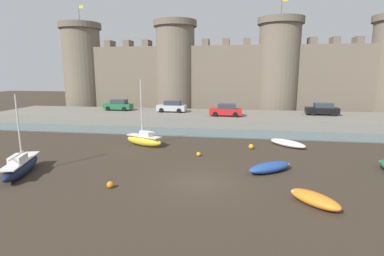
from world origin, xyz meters
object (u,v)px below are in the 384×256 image
(mooring_buoy_off_centre, at_px, (251,147))
(car_quay_west, at_px, (226,110))
(sailboat_midflat_left, at_px, (144,140))
(sailboat_near_channel_right, at_px, (21,166))
(mooring_buoy_near_channel, at_px, (110,185))
(car_quay_centre_west, at_px, (118,105))
(mooring_buoy_near_shore, at_px, (199,154))
(rowboat_foreground_left, at_px, (288,143))
(car_quay_centre_east, at_px, (172,107))
(car_quay_east, at_px, (322,109))
(rowboat_near_channel_left, at_px, (270,167))
(rowboat_foreground_right, at_px, (315,199))

(mooring_buoy_off_centre, xyz_separation_m, car_quay_west, (-2.85, 11.77, 1.80))
(sailboat_midflat_left, relative_size, sailboat_near_channel_right, 1.14)
(sailboat_midflat_left, relative_size, mooring_buoy_near_channel, 14.91)
(car_quay_centre_west, bearing_deg, mooring_buoy_near_shore, -51.49)
(rowboat_foreground_left, distance_m, sailboat_near_channel_right, 22.13)
(sailboat_near_channel_right, distance_m, mooring_buoy_near_shore, 13.04)
(car_quay_centre_east, height_order, car_quay_centre_west, same)
(rowboat_foreground_left, height_order, car_quay_centre_east, car_quay_centre_east)
(sailboat_near_channel_right, xyz_separation_m, car_quay_east, (25.53, 24.17, 1.42))
(rowboat_near_channel_left, bearing_deg, car_quay_west, 102.25)
(rowboat_near_channel_left, distance_m, car_quay_west, 18.53)
(sailboat_near_channel_right, height_order, mooring_buoy_off_centre, sailboat_near_channel_right)
(rowboat_foreground_left, bearing_deg, sailboat_near_channel_right, -150.23)
(car_quay_centre_west, bearing_deg, sailboat_near_channel_right, -82.67)
(sailboat_midflat_left, xyz_separation_m, car_quay_centre_east, (-0.66, 14.86, 1.43))
(mooring_buoy_near_channel, bearing_deg, car_quay_centre_east, 94.26)
(car_quay_west, height_order, car_quay_centre_west, same)
(mooring_buoy_off_centre, distance_m, car_quay_east, 17.73)
(rowboat_foreground_right, distance_m, mooring_buoy_near_channel, 11.69)
(rowboat_near_channel_left, xyz_separation_m, mooring_buoy_near_shore, (-5.49, 3.17, -0.19))
(sailboat_near_channel_right, xyz_separation_m, mooring_buoy_off_centre, (15.79, 9.47, -0.38))
(car_quay_centre_west, bearing_deg, car_quay_east, -0.94)
(mooring_buoy_near_shore, bearing_deg, mooring_buoy_near_channel, -119.60)
(rowboat_near_channel_left, xyz_separation_m, mooring_buoy_off_centre, (-1.07, 6.27, -0.14))
(rowboat_foreground_right, distance_m, mooring_buoy_near_shore, 11.01)
(mooring_buoy_off_centre, relative_size, car_quay_centre_west, 0.11)
(car_quay_west, bearing_deg, sailboat_midflat_left, -120.62)
(mooring_buoy_off_centre, bearing_deg, rowboat_foreground_right, -75.72)
(rowboat_foreground_right, height_order, mooring_buoy_off_centre, rowboat_foreground_right)
(rowboat_near_channel_left, height_order, car_quay_west, car_quay_west)
(mooring_buoy_near_shore, xyz_separation_m, car_quay_west, (1.57, 14.86, 1.85))
(rowboat_foreground_right, relative_size, car_quay_centre_east, 0.71)
(car_quay_east, bearing_deg, rowboat_foreground_left, -115.62)
(car_quay_west, relative_size, car_quay_centre_west, 1.00)
(mooring_buoy_near_channel, relative_size, car_quay_centre_east, 0.10)
(rowboat_foreground_left, bearing_deg, rowboat_near_channel_left, -106.80)
(car_quay_east, distance_m, car_quay_centre_west, 28.70)
(mooring_buoy_off_centre, distance_m, car_quay_centre_west, 24.35)
(sailboat_near_channel_right, bearing_deg, mooring_buoy_near_shore, 29.28)
(sailboat_midflat_left, relative_size, car_quay_centre_east, 1.51)
(mooring_buoy_near_shore, relative_size, car_quay_east, 0.09)
(sailboat_near_channel_right, bearing_deg, car_quay_east, 43.43)
(car_quay_centre_east, bearing_deg, car_quay_east, 0.52)
(car_quay_centre_west, bearing_deg, rowboat_foreground_left, -31.39)
(rowboat_foreground_right, bearing_deg, rowboat_foreground_left, 87.62)
(mooring_buoy_near_channel, relative_size, mooring_buoy_off_centre, 0.92)
(mooring_buoy_near_channel, xyz_separation_m, car_quay_centre_west, (-10.17, 25.95, 1.82))
(mooring_buoy_off_centre, distance_m, mooring_buoy_near_shore, 5.40)
(rowboat_foreground_left, distance_m, car_quay_centre_west, 26.27)
(rowboat_near_channel_left, distance_m, car_quay_centre_west, 29.39)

